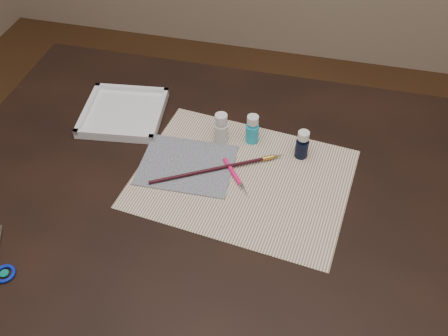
% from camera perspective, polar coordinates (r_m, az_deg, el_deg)
% --- Properties ---
extents(ground, '(3.50, 3.50, 0.02)m').
position_cam_1_polar(ground, '(1.77, 0.00, -18.69)').
color(ground, '#422614').
rests_on(ground, ground).
extents(table, '(1.30, 0.90, 0.75)m').
position_cam_1_polar(table, '(1.43, 0.00, -11.99)').
color(table, black).
rests_on(table, ground).
extents(paper, '(0.52, 0.42, 0.00)m').
position_cam_1_polar(paper, '(1.14, 2.10, -1.17)').
color(paper, white).
rests_on(paper, table).
extents(canvas, '(0.22, 0.18, 0.00)m').
position_cam_1_polar(canvas, '(1.17, -4.27, 0.37)').
color(canvas, black).
rests_on(canvas, paper).
extents(paint_bottle_white, '(0.04, 0.04, 0.08)m').
position_cam_1_polar(paint_bottle_white, '(1.21, -0.32, 4.55)').
color(paint_bottle_white, silver).
rests_on(paint_bottle_white, table).
extents(paint_bottle_cyan, '(0.04, 0.04, 0.08)m').
position_cam_1_polar(paint_bottle_cyan, '(1.21, 3.26, 4.45)').
color(paint_bottle_cyan, '#21AFD1').
rests_on(paint_bottle_cyan, table).
extents(paint_bottle_navy, '(0.03, 0.03, 0.08)m').
position_cam_1_polar(paint_bottle_navy, '(1.18, 8.93, 2.66)').
color(paint_bottle_navy, black).
rests_on(paint_bottle_navy, table).
extents(paintbrush, '(0.29, 0.17, 0.01)m').
position_cam_1_polar(paintbrush, '(1.15, -0.68, -0.02)').
color(paintbrush, black).
rests_on(paintbrush, canvas).
extents(craft_knife, '(0.09, 0.11, 0.01)m').
position_cam_1_polar(craft_knife, '(1.14, 1.41, -1.10)').
color(craft_knife, '#FC196D').
rests_on(craft_knife, paper).
extents(palette_tray, '(0.23, 0.23, 0.02)m').
position_cam_1_polar(palette_tray, '(1.32, -11.42, 6.27)').
color(palette_tray, white).
rests_on(palette_tray, table).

